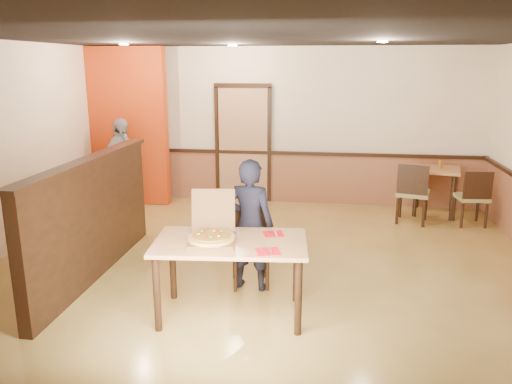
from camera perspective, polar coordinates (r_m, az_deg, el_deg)
floor at (r=6.09m, az=0.67°, el=-9.73°), size 7.00×7.00×0.00m
ceiling at (r=5.57m, az=0.76°, el=17.58°), size 7.00×7.00×0.00m
wall_back at (r=9.11m, az=3.57°, el=7.50°), size 7.00×0.00×7.00m
wainscot_back at (r=9.24m, az=3.47°, el=1.62°), size 7.00×0.04×0.90m
chair_rail_back at (r=9.13m, az=3.50°, el=4.47°), size 7.00×0.06×0.06m
back_door at (r=9.22m, az=-1.47°, el=5.41°), size 0.90×0.06×2.10m
booth_partition at (r=6.22m, az=-18.17°, el=-2.73°), size 0.20×3.10×1.44m
red_accent_panel at (r=9.31m, az=-14.92°, el=7.20°), size 1.60×0.20×2.78m
spot_a at (r=7.92m, az=-14.88°, el=16.04°), size 0.14×0.14×0.02m
spot_b at (r=8.16m, az=-2.71°, el=16.42°), size 0.14×0.14×0.02m
spot_c at (r=7.05m, az=14.26°, el=16.33°), size 0.14×0.14×0.02m
main_table at (r=4.99m, az=-2.93°, el=-6.79°), size 1.57×0.98×0.80m
diner_chair at (r=5.80m, az=-0.68°, el=-5.86°), size 0.52×0.52×0.88m
side_chair_left at (r=8.30m, az=17.48°, el=0.12°), size 0.59×0.59×0.99m
side_chair_right at (r=8.51m, az=23.59°, el=-0.37°), size 0.49×0.49×0.91m
side_table at (r=8.96m, az=19.85°, el=1.45°), size 0.89×0.89×0.79m
diner at (r=5.58m, az=-0.70°, el=-3.78°), size 0.60×0.44×1.50m
passerby at (r=9.09m, az=-15.08°, el=3.16°), size 0.62×1.00×1.59m
pizza_box at (r=4.95m, az=-5.07°, el=-4.90°), size 0.51×0.57×0.47m
pizza at (r=4.91m, az=-5.11°, el=-5.21°), size 0.53×0.53×0.03m
napkin_near at (r=4.66m, az=1.38°, el=-6.83°), size 0.27×0.27×0.01m
napkin_far at (r=5.13m, az=1.99°, el=-4.81°), size 0.25×0.25×0.01m
condiment at (r=8.89m, az=20.29°, el=2.95°), size 0.05×0.05×0.14m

